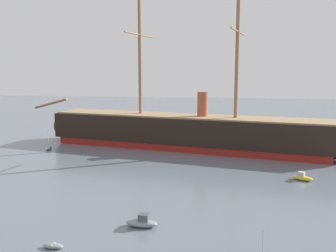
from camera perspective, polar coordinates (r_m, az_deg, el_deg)
tall_ship at (r=76.36m, az=2.73°, el=-0.83°), size 68.88×20.31×33.44m
dinghy_foreground_left at (r=37.14m, az=-17.19°, el=-17.14°), size 1.98×0.94×0.46m
motorboat_near_centre at (r=39.87m, az=-4.02°, el=-14.50°), size 3.38×1.49×1.40m
motorboat_alongside_stern at (r=58.66m, az=19.89°, el=-7.42°), size 3.21×2.49×1.25m
sailboat_far_left at (r=79.97m, az=-17.82°, el=-3.16°), size 1.55×3.36×4.22m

